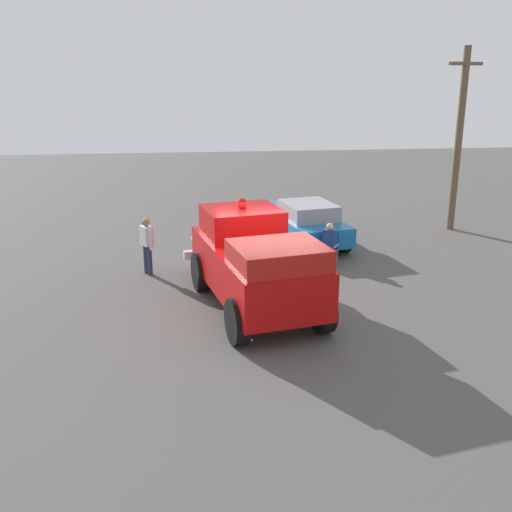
# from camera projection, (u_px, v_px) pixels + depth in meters

# --- Properties ---
(ground_plane) EXTENTS (60.00, 60.00, 0.00)m
(ground_plane) POSITION_uv_depth(u_px,v_px,m) (270.00, 307.00, 14.95)
(ground_plane) COLOR #514F4C
(vintage_fire_truck) EXTENTS (6.27, 3.40, 2.59)m
(vintage_fire_truck) POSITION_uv_depth(u_px,v_px,m) (253.00, 260.00, 14.72)
(vintage_fire_truck) COLOR black
(vintage_fire_truck) RESTS_ON ground
(classic_hot_rod) EXTENTS (4.64, 2.66, 1.46)m
(classic_hot_rod) POSITION_uv_depth(u_px,v_px,m) (304.00, 221.00, 20.39)
(classic_hot_rod) COLOR black
(classic_hot_rod) RESTS_ON ground
(lawn_chair_near_truck) EXTENTS (0.68, 0.68, 1.02)m
(lawn_chair_near_truck) POSITION_uv_depth(u_px,v_px,m) (330.00, 245.00, 18.20)
(lawn_chair_near_truck) COLOR #B7BABF
(lawn_chair_near_truck) RESTS_ON ground
(lawn_chair_by_car) EXTENTS (0.65, 0.65, 1.02)m
(lawn_chair_by_car) POSITION_uv_depth(u_px,v_px,m) (226.00, 241.00, 18.57)
(lawn_chair_by_car) COLOR #B7BABF
(lawn_chair_by_car) RESTS_ON ground
(spectator_seated) EXTENTS (0.65, 0.60, 1.29)m
(spectator_seated) POSITION_uv_depth(u_px,v_px,m) (329.00, 243.00, 18.05)
(spectator_seated) COLOR #383842
(spectator_seated) RESTS_ON ground
(spectator_standing) EXTENTS (0.61, 0.43, 1.68)m
(spectator_standing) POSITION_uv_depth(u_px,v_px,m) (147.00, 242.00, 17.12)
(spectator_standing) COLOR #2D334C
(spectator_standing) RESTS_ON ground
(utility_pole) EXTENTS (0.89, 1.56, 6.52)m
(utility_pole) POSITION_uv_depth(u_px,v_px,m) (459.00, 137.00, 21.31)
(utility_pole) COLOR brown
(utility_pole) RESTS_ON ground
(traffic_cone) EXTENTS (0.40, 0.40, 0.64)m
(traffic_cone) POSITION_uv_depth(u_px,v_px,m) (215.00, 255.00, 18.20)
(traffic_cone) COLOR orange
(traffic_cone) RESTS_ON ground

